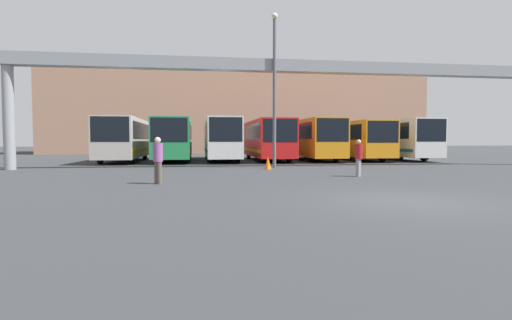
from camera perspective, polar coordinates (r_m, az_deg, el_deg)
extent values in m
plane|color=#2D3033|center=(11.42, 20.98, -5.53)|extent=(200.00, 200.00, 0.00)
cube|color=tan|center=(54.59, -2.52, 6.88)|extent=(47.80, 12.00, 10.96)
cylinder|color=gray|center=(25.77, -31.85, 5.15)|extent=(0.60, 0.60, 5.71)
cube|color=gray|center=(24.68, 4.93, 13.19)|extent=(32.15, 0.80, 0.70)
cube|color=beige|center=(32.00, -18.29, 3.00)|extent=(2.59, 10.12, 2.89)
cube|color=black|center=(27.06, -20.14, 4.16)|extent=(2.38, 0.06, 1.62)
cube|color=black|center=(32.01, -18.30, 3.96)|extent=(2.62, 8.60, 1.22)
cube|color=orange|center=(32.01, -18.26, 1.34)|extent=(2.62, 9.61, 0.24)
cylinder|color=black|center=(29.47, -21.37, 0.51)|extent=(0.28, 1.06, 1.06)
cylinder|color=black|center=(29.05, -17.00, 0.55)|extent=(0.28, 1.06, 1.06)
cylinder|color=black|center=(35.01, -19.29, 0.88)|extent=(0.28, 1.06, 1.06)
cylinder|color=black|center=(34.65, -15.60, 0.92)|extent=(0.28, 1.06, 1.06)
cube|color=#268C4C|center=(32.18, -11.61, 3.04)|extent=(2.59, 11.32, 2.85)
cube|color=black|center=(26.56, -12.31, 4.23)|extent=(2.38, 0.06, 1.60)
cube|color=black|center=(32.19, -11.62, 3.98)|extent=(2.62, 9.62, 1.20)
cube|color=orange|center=(32.19, -11.60, 1.42)|extent=(2.62, 10.76, 0.24)
cylinder|color=black|center=(29.13, -14.16, 0.48)|extent=(0.28, 0.94, 0.94)
cylinder|color=black|center=(28.99, -9.70, 0.51)|extent=(0.28, 0.94, 0.94)
cylinder|color=black|center=(35.44, -13.13, 0.89)|extent=(0.28, 0.94, 0.94)
cylinder|color=black|center=(35.33, -9.46, 0.92)|extent=(0.28, 0.94, 0.94)
cube|color=silver|center=(32.30, -5.05, 3.14)|extent=(2.40, 11.55, 2.91)
cube|color=black|center=(26.57, -4.33, 4.38)|extent=(2.21, 0.06, 1.63)
cube|color=black|center=(32.31, -5.05, 4.10)|extent=(2.43, 9.82, 1.22)
cube|color=#1966B2|center=(32.31, -5.04, 1.49)|extent=(2.43, 10.97, 0.24)
cylinder|color=black|center=(29.04, -6.72, 0.62)|extent=(0.28, 1.02, 1.02)
cylinder|color=black|center=(29.18, -2.62, 0.64)|extent=(0.28, 1.02, 1.02)
cylinder|color=black|center=(35.51, -7.02, 1.02)|extent=(0.28, 1.02, 1.02)
cylinder|color=black|center=(35.62, -3.67, 1.04)|extent=(0.28, 1.02, 1.02)
cube|color=red|center=(32.13, 1.60, 3.08)|extent=(2.59, 10.35, 2.83)
cube|color=black|center=(27.08, 3.50, 4.23)|extent=(2.38, 0.06, 1.58)
cube|color=black|center=(32.14, 1.60, 4.01)|extent=(2.62, 8.80, 1.19)
cube|color=orange|center=(32.14, 1.60, 1.47)|extent=(2.62, 9.83, 0.24)
cylinder|color=black|center=(29.11, 0.39, 0.58)|extent=(0.28, 0.96, 0.96)
cylinder|color=black|center=(29.54, 4.74, 0.61)|extent=(0.28, 0.96, 0.96)
cylinder|color=black|center=(34.84, -1.06, 0.95)|extent=(0.28, 0.96, 0.96)
cylinder|color=black|center=(35.20, 2.60, 0.97)|extent=(0.28, 0.96, 0.96)
cube|color=orange|center=(33.25, 7.79, 3.11)|extent=(2.51, 10.93, 2.90)
cube|color=black|center=(28.07, 10.91, 4.24)|extent=(2.31, 0.06, 1.62)
cube|color=black|center=(33.26, 7.80, 4.04)|extent=(2.54, 9.29, 1.22)
cube|color=orange|center=(33.26, 7.78, 1.51)|extent=(2.54, 10.39, 0.24)
cylinder|color=black|center=(30.03, 7.40, 0.65)|extent=(0.28, 0.99, 0.99)
cylinder|color=black|center=(30.69, 11.33, 0.67)|extent=(0.28, 0.99, 0.99)
cylinder|color=black|center=(35.96, 4.75, 1.02)|extent=(0.28, 0.99, 0.99)
cylinder|color=black|center=(36.51, 8.09, 1.03)|extent=(0.28, 0.99, 0.99)
cube|color=orange|center=(34.29, 13.81, 2.92)|extent=(2.52, 10.57, 2.75)
cube|color=black|center=(29.49, 17.70, 3.87)|extent=(2.32, 0.06, 1.54)
cube|color=black|center=(34.30, 13.82, 3.76)|extent=(2.55, 8.99, 1.15)
cube|color=orange|center=(34.30, 13.80, 1.45)|extent=(2.55, 10.04, 0.24)
cylinder|color=black|center=(31.15, 13.97, 0.66)|extent=(0.28, 0.97, 0.97)
cylinder|color=black|center=(32.06, 17.61, 0.67)|extent=(0.28, 0.97, 0.97)
cylinder|color=black|center=(36.70, 10.45, 1.01)|extent=(0.28, 0.97, 0.97)
cylinder|color=black|center=(37.46, 13.64, 1.01)|extent=(0.28, 0.97, 0.97)
cube|color=silver|center=(36.53, 18.72, 2.97)|extent=(2.47, 12.12, 2.91)
cube|color=black|center=(31.28, 23.79, 3.92)|extent=(2.27, 0.06, 1.63)
cube|color=black|center=(36.54, 18.74, 3.82)|extent=(2.50, 10.30, 1.22)
cube|color=#1966B2|center=(36.54, 18.70, 1.51)|extent=(2.50, 11.51, 0.24)
cylinder|color=black|center=(33.04, 19.71, 0.80)|extent=(0.28, 1.09, 1.09)
cylinder|color=black|center=(34.11, 22.89, 0.80)|extent=(0.28, 1.09, 1.09)
cylinder|color=black|center=(39.16, 15.03, 1.16)|extent=(0.28, 1.09, 1.09)
cylinder|color=black|center=(40.06, 17.85, 1.15)|extent=(0.28, 1.09, 1.09)
cylinder|color=gray|center=(18.54, 14.49, -1.06)|extent=(0.18, 0.18, 0.79)
cylinder|color=gray|center=(18.39, 14.35, -1.09)|extent=(0.18, 0.18, 0.79)
cylinder|color=#A5191E|center=(18.43, 14.45, 1.16)|extent=(0.34, 0.34, 0.66)
sphere|color=tan|center=(18.42, 14.46, 2.51)|extent=(0.21, 0.21, 0.21)
cylinder|color=brown|center=(15.37, -13.98, -1.76)|extent=(0.19, 0.19, 0.83)
cylinder|color=brown|center=(15.24, -13.65, -1.80)|extent=(0.19, 0.19, 0.83)
cylinder|color=#8C4C8C|center=(15.27, -13.85, 1.06)|extent=(0.36, 0.36, 0.69)
sphere|color=beige|center=(15.26, -13.87, 2.78)|extent=(0.22, 0.22, 0.22)
cone|color=orange|center=(22.32, 1.71, -0.41)|extent=(0.38, 0.38, 0.72)
cylinder|color=#595B60|center=(23.71, 2.65, 9.42)|extent=(0.20, 0.20, 8.69)
sphere|color=beige|center=(24.63, 2.68, 19.86)|extent=(0.36, 0.36, 0.36)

